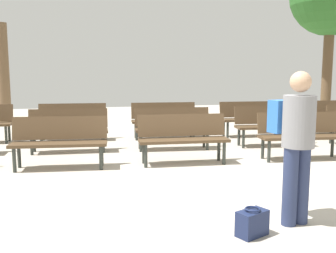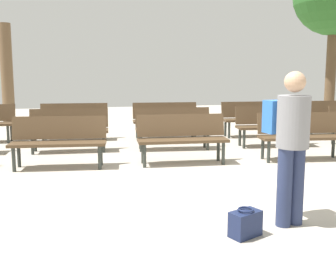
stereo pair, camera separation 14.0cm
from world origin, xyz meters
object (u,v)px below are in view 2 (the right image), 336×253
(bench_r0_c3, at_px, (301,133))
(tree_0, at_px, (7,74))
(bench_r0_c1, at_px, (59,138))
(bench_r0_c2, at_px, (182,136))
(bench_r2_c2, at_px, (165,118))
(bench_r2_c3, at_px, (253,117))
(bench_r2_c4, at_px, (333,115))
(bench_r1_c1, at_px, (69,127))
(bench_r1_c3, at_px, (272,123))
(bench_r1_c2, at_px, (173,125))
(handbag, at_px, (245,223))
(visitor_with_backpack, at_px, (290,139))
(bench_r2_c1, at_px, (74,119))

(bench_r0_c3, xyz_separation_m, tree_0, (-6.26, 6.34, 1.04))
(bench_r0_c3, bearing_deg, bench_r0_c1, -177.66)
(bench_r0_c1, bearing_deg, bench_r0_c2, 2.30)
(bench_r2_c2, xyz_separation_m, bench_r2_c3, (2.24, -0.19, 0.00))
(bench_r0_c1, distance_m, bench_r2_c2, 3.51)
(bench_r2_c4, bearing_deg, tree_0, 160.08)
(bench_r2_c2, bearing_deg, bench_r1_c1, -148.15)
(bench_r1_c3, bearing_deg, bench_r1_c2, -177.34)
(bench_r2_c4, height_order, handbag, bench_r2_c4)
(bench_r1_c2, relative_size, visitor_with_backpack, 0.99)
(bench_r1_c3, xyz_separation_m, visitor_with_backpack, (-1.92, -4.21, 0.43))
(bench_r0_c2, xyz_separation_m, handbag, (-0.15, -3.23, -0.37))
(bench_r0_c1, height_order, bench_r1_c2, same)
(bench_r1_c1, relative_size, bench_r2_c1, 1.00)
(bench_r0_c1, height_order, handbag, bench_r0_c1)
(bench_r1_c2, distance_m, bench_r2_c2, 1.39)
(bench_r0_c1, height_order, bench_r2_c3, same)
(bench_r2_c4, height_order, tree_0, tree_0)
(bench_r0_c2, bearing_deg, bench_r1_c1, 146.41)
(bench_r0_c2, relative_size, tree_0, 0.53)
(bench_r2_c1, height_order, visitor_with_backpack, visitor_with_backpack)
(visitor_with_backpack, xyz_separation_m, handbag, (-0.58, -0.22, -0.80))
(bench_r0_c2, height_order, bench_r2_c1, same)
(bench_r0_c3, bearing_deg, visitor_with_backpack, -116.53)
(bench_r2_c1, bearing_deg, bench_r0_c1, -89.52)
(bench_r0_c2, relative_size, bench_r2_c4, 1.00)
(bench_r2_c4, bearing_deg, bench_r0_c1, -157.95)
(bench_r2_c1, height_order, tree_0, tree_0)
(bench_r0_c2, xyz_separation_m, bench_r2_c3, (2.49, 2.51, 0.00))
(bench_r0_c3, bearing_deg, tree_0, 140.72)
(bench_r0_c3, distance_m, bench_r1_c1, 4.60)
(bench_r0_c3, relative_size, bench_r1_c3, 1.00)
(bench_r2_c1, distance_m, bench_r2_c4, 6.63)
(bench_r0_c1, bearing_deg, bench_r2_c2, 52.91)
(bench_r1_c3, height_order, bench_r2_c2, same)
(bench_r1_c1, relative_size, bench_r2_c2, 1.00)
(tree_0, bearing_deg, handbag, -67.78)
(bench_r1_c1, height_order, bench_r2_c3, same)
(bench_r1_c1, bearing_deg, visitor_with_backpack, -58.25)
(bench_r1_c2, distance_m, bench_r2_c1, 2.63)
(bench_r2_c3, xyz_separation_m, visitor_with_backpack, (-2.06, -5.52, 0.43))
(visitor_with_backpack, bearing_deg, bench_r2_c2, -99.16)
(bench_r2_c1, xyz_separation_m, bench_r2_c2, (2.20, -0.21, 0.00))
(bench_r2_c1, relative_size, handbag, 4.47)
(bench_r1_c2, xyz_separation_m, visitor_with_backpack, (0.29, -4.33, 0.43))
(bench_r2_c2, bearing_deg, bench_r0_c2, -90.90)
(bench_r1_c1, distance_m, bench_r2_c2, 2.56)
(visitor_with_backpack, relative_size, handbag, 4.51)
(tree_0, distance_m, handbag, 10.27)
(bench_r1_c1, xyz_separation_m, bench_r1_c3, (4.38, -0.33, 0.00))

